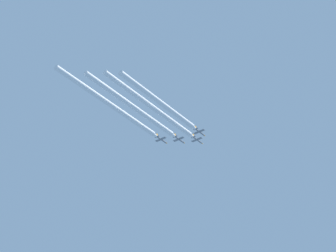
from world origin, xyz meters
name	(u,v)px	position (x,y,z in m)	size (l,w,h in m)	color
jet_lead	(198,140)	(0.08, 5.10, 204.08)	(7.44, 10.84, 2.61)	slate
jet_left_wingman	(179,140)	(-7.74, -2.67, 203.58)	(7.44, 10.84, 2.61)	slate
jet_right_wingman	(200,132)	(7.13, -2.35, 203.11)	(7.44, 10.84, 2.61)	slate
jet_outer_left	(162,140)	(-15.14, -10.63, 202.38)	(7.44, 10.84, 2.61)	slate
smoke_trail_lead	(152,107)	(0.08, -38.49, 204.05)	(2.91, 77.27, 2.91)	white
smoke_trail_left_wingman	(133,107)	(-7.74, -45.44, 203.55)	(2.91, 75.62, 2.91)	white
smoke_trail_right_wingman	(160,102)	(7.13, -40.03, 203.08)	(2.91, 65.43, 2.91)	white
smoke_trail_outer_left	(110,104)	(-15.14, -56.26, 202.35)	(2.91, 81.35, 2.91)	white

